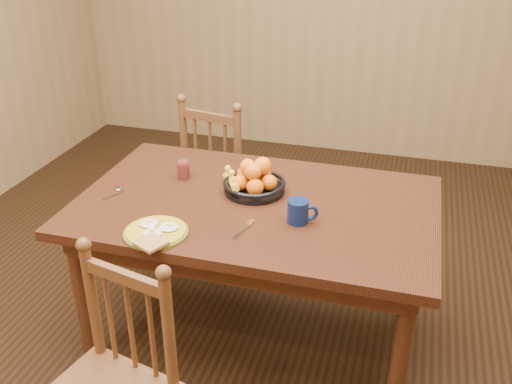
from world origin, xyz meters
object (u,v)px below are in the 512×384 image
(chair_far, at_px, (224,174))
(coffee_mug, at_px, (299,211))
(breakfast_plate, at_px, (156,232))
(fruit_bowl, at_px, (253,181))
(dining_table, at_px, (256,218))

(chair_far, height_order, coffee_mug, chair_far)
(chair_far, xyz_separation_m, coffee_mug, (0.66, -0.92, 0.33))
(breakfast_plate, xyz_separation_m, fruit_bowl, (0.27, 0.48, 0.04))
(coffee_mug, relative_size, fruit_bowl, 0.41)
(breakfast_plate, distance_m, coffee_mug, 0.60)
(fruit_bowl, bearing_deg, chair_far, 119.26)
(chair_far, height_order, breakfast_plate, chair_far)
(chair_far, relative_size, coffee_mug, 7.24)
(dining_table, xyz_separation_m, chair_far, (-0.43, 0.80, -0.20))
(dining_table, xyz_separation_m, coffee_mug, (0.22, -0.12, 0.14))
(dining_table, xyz_separation_m, breakfast_plate, (-0.31, -0.38, 0.10))
(breakfast_plate, bearing_deg, chair_far, 95.89)
(dining_table, relative_size, fruit_bowl, 4.94)
(chair_far, relative_size, breakfast_plate, 3.16)
(breakfast_plate, bearing_deg, coffee_mug, 26.04)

